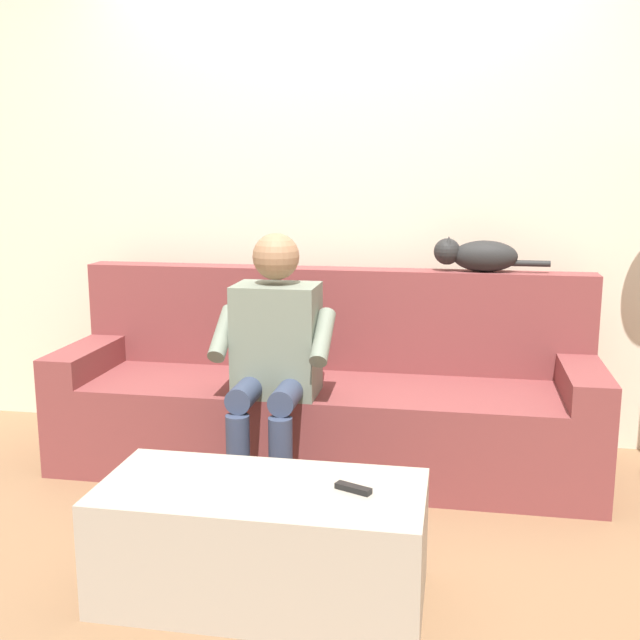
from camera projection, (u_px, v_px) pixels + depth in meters
ground_plane at (293, 531)px, 3.07m from camera, size 8.00×8.00×0.00m
back_wall at (341, 208)px, 4.02m from camera, size 5.74×0.06×2.44m
couch at (324, 402)px, 3.71m from camera, size 2.54×0.73×0.93m
coffee_table at (262, 542)px, 2.57m from camera, size 1.08×0.51×0.40m
person_solo_seated at (274, 349)px, 3.35m from camera, size 0.52×0.52×1.15m
cat_on_backrest at (476, 255)px, 3.68m from camera, size 0.55×0.15×0.16m
remote_black at (353, 488)px, 2.49m from camera, size 0.13×0.08×0.02m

